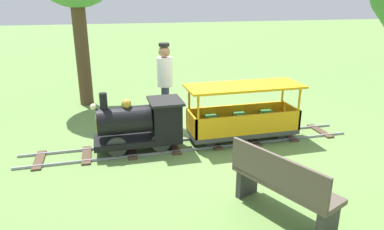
# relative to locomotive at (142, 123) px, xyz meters

# --- Properties ---
(ground_plane) EXTENTS (60.00, 60.00, 0.00)m
(ground_plane) POSITION_rel_locomotive_xyz_m (0.00, -1.26, -0.48)
(ground_plane) COLOR #608442
(track) EXTENTS (0.68, 5.70, 0.04)m
(track) POSITION_rel_locomotive_xyz_m (0.00, -0.87, -0.47)
(track) COLOR gray
(track) RESTS_ON ground_plane
(locomotive) EXTENTS (0.64, 1.45, 0.99)m
(locomotive) POSITION_rel_locomotive_xyz_m (0.00, 0.00, 0.00)
(locomotive) COLOR black
(locomotive) RESTS_ON ground_plane
(passenger_car) EXTENTS (0.74, 2.00, 0.97)m
(passenger_car) POSITION_rel_locomotive_xyz_m (0.00, -1.77, -0.06)
(passenger_car) COLOR #3F3F3F
(passenger_car) RESTS_ON ground_plane
(conductor_person) EXTENTS (0.30, 0.30, 1.62)m
(conductor_person) POSITION_rel_locomotive_xyz_m (1.11, -0.60, 0.47)
(conductor_person) COLOR #282D47
(conductor_person) RESTS_ON ground_plane
(park_bench) EXTENTS (1.35, 0.88, 0.82)m
(park_bench) POSITION_rel_locomotive_xyz_m (-2.26, -1.30, -0.07)
(park_bench) COLOR brown
(park_bench) RESTS_ON ground_plane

